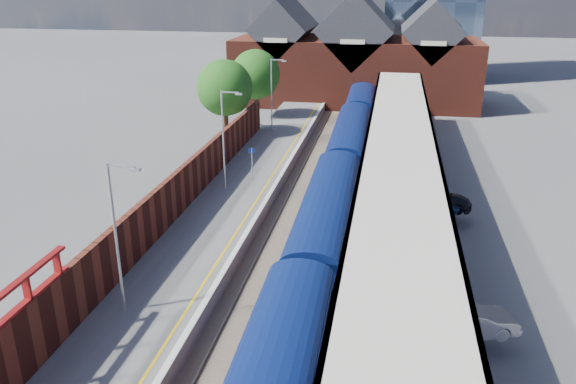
% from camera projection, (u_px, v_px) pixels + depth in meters
% --- Properties ---
extents(ground, '(240.00, 240.00, 0.00)m').
position_uv_depth(ground, '(328.00, 171.00, 46.64)').
color(ground, '#5B5B5E').
rests_on(ground, ground).
extents(ballast_bed, '(6.00, 76.00, 0.06)m').
position_uv_depth(ballast_bed, '(311.00, 218.00, 37.45)').
color(ballast_bed, '#473D33').
rests_on(ballast_bed, ground).
extents(rails, '(4.51, 76.00, 0.14)m').
position_uv_depth(rails, '(311.00, 217.00, 37.42)').
color(rails, slate).
rests_on(rails, ground).
extents(left_platform, '(5.00, 76.00, 1.00)m').
position_uv_depth(left_platform, '(231.00, 206.00, 38.21)').
color(left_platform, '#565659').
rests_on(left_platform, ground).
extents(right_platform, '(6.00, 76.00, 1.00)m').
position_uv_depth(right_platform, '(403.00, 218.00, 36.26)').
color(right_platform, '#565659').
rests_on(right_platform, ground).
extents(coping_left, '(0.30, 76.00, 0.05)m').
position_uv_depth(coping_left, '(265.00, 201.00, 37.63)').
color(coping_left, silver).
rests_on(coping_left, left_platform).
extents(coping_right, '(0.30, 76.00, 0.05)m').
position_uv_depth(coping_right, '(359.00, 208.00, 36.56)').
color(coping_right, silver).
rests_on(coping_right, right_platform).
extents(yellow_line, '(0.14, 76.00, 0.01)m').
position_uv_depth(yellow_line, '(256.00, 201.00, 37.74)').
color(yellow_line, yellow).
rests_on(yellow_line, left_platform).
extents(train, '(3.06, 65.94, 3.45)m').
position_uv_depth(train, '(341.00, 170.00, 40.29)').
color(train, '#0C1B56').
rests_on(train, ground).
extents(canopy, '(4.50, 52.00, 4.48)m').
position_uv_depth(canopy, '(400.00, 139.00, 36.44)').
color(canopy, navy).
rests_on(canopy, right_platform).
extents(lamp_post_b, '(1.48, 0.18, 7.00)m').
position_uv_depth(lamp_post_b, '(118.00, 231.00, 23.90)').
color(lamp_post_b, '#A5A8AA').
rests_on(lamp_post_b, left_platform).
extents(lamp_post_c, '(1.48, 0.18, 7.00)m').
position_uv_depth(lamp_post_c, '(225.00, 134.00, 38.59)').
color(lamp_post_c, '#A5A8AA').
rests_on(lamp_post_c, left_platform).
extents(lamp_post_d, '(1.48, 0.18, 7.00)m').
position_uv_depth(lamp_post_d, '(273.00, 91.00, 53.28)').
color(lamp_post_d, '#A5A8AA').
rests_on(lamp_post_d, left_platform).
extents(platform_sign, '(0.55, 0.08, 2.50)m').
position_uv_depth(platform_sign, '(252.00, 158.00, 41.02)').
color(platform_sign, '#A5A8AA').
rests_on(platform_sign, left_platform).
extents(brick_wall, '(0.35, 50.00, 3.86)m').
position_uv_depth(brick_wall, '(155.00, 214.00, 32.02)').
color(brick_wall, '#5B2218').
rests_on(brick_wall, left_platform).
extents(station_building, '(30.00, 12.12, 13.78)m').
position_uv_depth(station_building, '(355.00, 59.00, 70.40)').
color(station_building, '#5B2218').
rests_on(station_building, ground).
extents(tree_near, '(5.20, 5.20, 8.10)m').
position_uv_depth(tree_near, '(226.00, 90.00, 51.90)').
color(tree_near, '#382314').
rests_on(tree_near, ground).
extents(tree_far, '(5.20, 5.20, 8.10)m').
position_uv_depth(tree_far, '(257.00, 76.00, 59.08)').
color(tree_far, '#382314').
rests_on(tree_far, ground).
extents(parked_car_silver, '(4.39, 2.79, 1.37)m').
position_uv_depth(parked_car_silver, '(468.00, 322.00, 23.34)').
color(parked_car_silver, '#A2A1A6').
rests_on(parked_car_silver, right_platform).
extents(parked_car_dark, '(4.96, 2.29, 1.40)m').
position_uv_depth(parked_car_dark, '(434.00, 198.00, 36.41)').
color(parked_car_dark, black).
rests_on(parked_car_dark, right_platform).
extents(parked_car_blue, '(4.27, 2.50, 1.12)m').
position_uv_depth(parked_car_blue, '(428.00, 204.00, 35.76)').
color(parked_car_blue, navy).
rests_on(parked_car_blue, right_platform).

